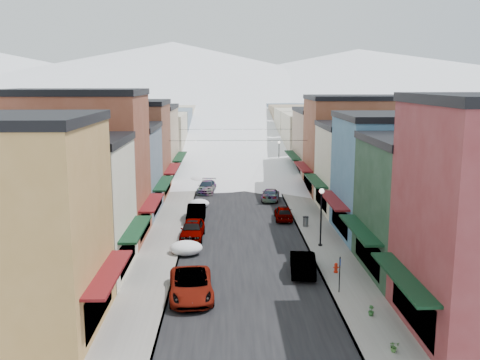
{
  "coord_description": "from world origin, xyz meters",
  "views": [
    {
      "loc": [
        -1.43,
        -22.83,
        13.11
      ],
      "look_at": [
        0.0,
        31.71,
        2.99
      ],
      "focal_mm": 40.0,
      "sensor_mm": 36.0,
      "label": 1
    }
  ],
  "objects": [
    {
      "name": "car_lane_white",
      "position": [
        1.96,
        61.32,
        0.8
      ],
      "size": [
        2.76,
        5.81,
        1.6
      ],
      "primitive_type": "imported",
      "rotation": [
        0.0,
        0.0,
        3.12
      ],
      "color": "silver",
      "rests_on": "ground"
    },
    {
      "name": "car_silver_sedan",
      "position": [
        -4.3,
        20.79,
        0.81
      ],
      "size": [
        2.07,
        4.79,
        1.61
      ],
      "primitive_type": "imported",
      "rotation": [
        0.0,
        0.0,
        -0.04
      ],
      "color": "gray",
      "rests_on": "ground"
    },
    {
      "name": "fire_hydrant",
      "position": [
        6.08,
        11.96,
        0.47
      ],
      "size": [
        0.41,
        0.31,
        0.69
      ],
      "color": "red",
      "rests_on": "sidewalk_right"
    },
    {
      "name": "car_white_suv",
      "position": [
        -3.62,
        8.29,
        0.79
      ],
      "size": [
        3.11,
        5.88,
        1.58
      ],
      "primitive_type": "imported",
      "rotation": [
        0.0,
        0.0,
        0.09
      ],
      "color": "#BCBCBE",
      "rests_on": "ground"
    },
    {
      "name": "bldg_r_blue",
      "position": [
        13.19,
        21.0,
        5.26
      ],
      "size": [
        11.3,
        9.2,
        10.5
      ],
      "color": "#3C6989",
      "rests_on": "ground"
    },
    {
      "name": "curb_right",
      "position": [
        5.05,
        60.0,
        0.07
      ],
      "size": [
        0.1,
        160.0,
        0.15
      ],
      "primitive_type": "cube",
      "color": "slate",
      "rests_on": "ground"
    },
    {
      "name": "mountain_ridge",
      "position": [
        -19.47,
        277.18,
        14.36
      ],
      "size": [
        670.0,
        340.0,
        34.0
      ],
      "color": "silver",
      "rests_on": "ground"
    },
    {
      "name": "streetlamp_near",
      "position": [
        6.07,
        18.08,
        3.09
      ],
      "size": [
        0.39,
        0.39,
        4.66
      ],
      "color": "black",
      "rests_on": "sidewalk_right"
    },
    {
      "name": "car_silver_wagon",
      "position": [
        -3.77,
        39.81,
        0.7
      ],
      "size": [
        2.39,
        4.96,
        1.39
      ],
      "primitive_type": "imported",
      "rotation": [
        0.0,
        0.0,
        -0.09
      ],
      "color": "#A9ACB2",
      "rests_on": "ground"
    },
    {
      "name": "road",
      "position": [
        0.0,
        60.0,
        0.01
      ],
      "size": [
        10.0,
        160.0,
        0.01
      ],
      "primitive_type": "cube",
      "color": "black",
      "rests_on": "ground"
    },
    {
      "name": "bldg_r_cream",
      "position": [
        13.69,
        30.0,
        4.51
      ],
      "size": [
        12.3,
        9.2,
        9.0
      ],
      "color": "beige",
      "rests_on": "ground"
    },
    {
      "name": "bldg_r_green",
      "position": [
        13.19,
        12.0,
        4.76
      ],
      "size": [
        11.3,
        9.2,
        9.5
      ],
      "color": "#1A3823",
      "rests_on": "ground"
    },
    {
      "name": "car_black_sedan",
      "position": [
        3.5,
        35.28,
        0.67
      ],
      "size": [
        2.49,
        4.84,
        1.34
      ],
      "primitive_type": "imported",
      "rotation": [
        0.0,
        0.0,
        3.01
      ],
      "color": "black",
      "rests_on": "ground"
    },
    {
      "name": "curb_left",
      "position": [
        -5.05,
        60.0,
        0.07
      ],
      "size": [
        0.1,
        160.0,
        0.15
      ],
      "primitive_type": "cube",
      "color": "slate",
      "rests_on": "ground"
    },
    {
      "name": "bldg_l_tan",
      "position": [
        -13.19,
        48.0,
        5.01
      ],
      "size": [
        11.3,
        11.2,
        10.0
      ],
      "color": "tan",
      "rests_on": "ground"
    },
    {
      "name": "snow_pile_mid",
      "position": [
        -4.28,
        32.11,
        0.43
      ],
      "size": [
        2.14,
        2.52,
        0.9
      ],
      "color": "white",
      "rests_on": "ground"
    },
    {
      "name": "sidewalk_left",
      "position": [
        -6.6,
        60.0,
        0.07
      ],
      "size": [
        3.2,
        160.0,
        0.15
      ],
      "primitive_type": "cube",
      "color": "gray",
      "rests_on": "ground"
    },
    {
      "name": "car_gray_suv",
      "position": [
        4.05,
        26.8,
        0.69
      ],
      "size": [
        1.77,
        4.13,
        1.39
      ],
      "primitive_type": "imported",
      "rotation": [
        0.0,
        0.0,
        3.11
      ],
      "color": "#9B9DA3",
      "rests_on": "ground"
    },
    {
      "name": "overhead_cables",
      "position": [
        0.0,
        47.5,
        6.2
      ],
      "size": [
        16.4,
        15.04,
        0.04
      ],
      "color": "black",
      "rests_on": "ground"
    },
    {
      "name": "bldg_l_brick_near",
      "position": [
        -13.69,
        20.5,
        6.26
      ],
      "size": [
        12.3,
        8.2,
        12.5
      ],
      "color": "brown",
      "rests_on": "ground"
    },
    {
      "name": "bldg_l_cream",
      "position": [
        -13.19,
        12.5,
        4.76
      ],
      "size": [
        11.3,
        8.2,
        9.5
      ],
      "color": "beige",
      "rests_on": "ground"
    },
    {
      "name": "car_green_sedan",
      "position": [
        3.83,
        12.31,
        0.77
      ],
      "size": [
        2.06,
        4.81,
        1.54
      ],
      "primitive_type": "imported",
      "rotation": [
        0.0,
        0.0,
        3.05
      ],
      "color": "black",
      "rests_on": "ground"
    },
    {
      "name": "bldg_r_brick_far",
      "position": [
        14.19,
        39.0,
        5.76
      ],
      "size": [
        13.3,
        9.2,
        11.5
      ],
      "color": "brown",
      "rests_on": "ground"
    },
    {
      "name": "bldg_l_brick_far",
      "position": [
        -14.19,
        38.0,
        5.51
      ],
      "size": [
        13.3,
        9.2,
        11.0
      ],
      "color": "brown",
      "rests_on": "ground"
    },
    {
      "name": "parking_sign",
      "position": [
        5.57,
        8.46,
        1.5
      ],
      "size": [
        0.06,
        0.32,
        2.31
      ],
      "color": "black",
      "rests_on": "sidewalk_right"
    },
    {
      "name": "bldg_l_grayblue",
      "position": [
        -13.19,
        29.0,
        4.51
      ],
      "size": [
        11.3,
        9.2,
        9.0
      ],
      "color": "slate",
      "rests_on": "ground"
    },
    {
      "name": "planter_near",
      "position": [
        6.69,
        1.0,
        0.42
      ],
      "size": [
        0.55,
        0.49,
        0.54
      ],
      "primitive_type": "imported",
      "rotation": [
        0.0,
        0.0,
        0.16
      ],
      "color": "#406F32",
      "rests_on": "sidewalk_right"
    },
    {
      "name": "car_dark_hatch",
      "position": [
        -4.3,
        26.38,
        0.78
      ],
      "size": [
        1.66,
        4.76,
        1.57
      ],
      "primitive_type": "imported",
      "rotation": [
        0.0,
        0.0,
        0.0
      ],
      "color": "black",
      "rests_on": "ground"
    },
    {
      "name": "snow_pile_far",
      "position": [
        -4.88,
        44.92,
        0.54
      ],
      "size": [
        2.66,
        2.84,
        1.13
      ],
      "color": "white",
      "rests_on": "ground"
    },
    {
      "name": "snow_pile_near",
      "position": [
        -4.51,
        16.62,
        0.51
      ],
      "size": [
        2.53,
        2.75,
        1.07
      ],
      "color": "white",
      "rests_on": "ground"
    },
    {
      "name": "planter_far",
      "position": [
        6.66,
        5.06,
        0.45
      ],
      "size": [
        0.43,
        0.43,
        0.59
      ],
      "primitive_type": "imported",
      "rotation": [
        0.0,
        0.0,
        0.38
      ],
      "color": "#2C5F2B",
      "rests_on": "sidewalk_right"
    },
    {
      "name": "bldg_r_tan",
      "position": [
        13.19,
        49.0,
        4.76
      ],
      "size": [
        11.3,
        11.2,
        9.5
      ],
      "color": "#977A63",
      "rests_on": "ground"
    },
    {
      "name": "distant_blocks",
      "position": [
        0.0,
        83.0,
        4.0
      ],
      "size": [
        34.0,
        55.0,
        8.0
      ],
      "color": "gray",
      "rests_on": "ground"
    },
    {
      "name": "streetlamp_far",
      "position": [
        6.35,
        55.0,
        2.86
      ],
      "size": [
        0.36,
        0.36,
        4.3
      ],
      "color": "black",
      "rests_on": "sidewalk_right"
    },
    {
      "name": "trash_can",
      "position": [
        5.75,
        23.85,
        0.61
      ],
      "size": [
        0.53,
        0.53,
        0.9
      ],
      "color": "#575A5C",
      "rests_on": "sidewalk_right"
    },
    {
      "name": "sidewalk_right",
      "position": [
        6.6,
        60.0,
        0.07
      ],
      "size": [
        3.2,
        160.0,
        0.15
      ],
      "primitive_type": "cube",
      "color": "gray",
      "rests_on": "ground"
    },
    {
      "name": "car_lane_silver",
      "position": [
        -1.96,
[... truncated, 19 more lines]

